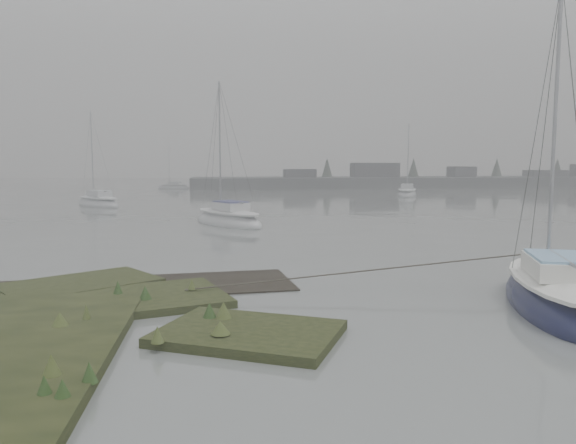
# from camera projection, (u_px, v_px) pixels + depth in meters

# --- Properties ---
(ground) EXTENTS (160.00, 160.00, 0.00)m
(ground) POSITION_uv_depth(u_px,v_px,m) (223.00, 209.00, 41.37)
(ground) COLOR slate
(ground) RESTS_ON ground
(far_shoreline) EXTENTS (60.00, 8.00, 4.15)m
(far_shoreline) POSITION_uv_depth(u_px,v_px,m) (422.00, 181.00, 75.87)
(far_shoreline) COLOR #4C4F51
(far_shoreline) RESTS_ON ground
(sailboat_main) EXTENTS (3.80, 6.39, 8.57)m
(sailboat_main) POSITION_uv_depth(u_px,v_px,m) (554.00, 297.00, 13.62)
(sailboat_main) COLOR #111435
(sailboat_main) RESTS_ON ground
(sailboat_white) EXTENTS (4.86, 6.25, 8.59)m
(sailboat_white) POSITION_uv_depth(u_px,v_px,m) (228.00, 220.00, 31.37)
(sailboat_white) COLOR silver
(sailboat_white) RESTS_ON ground
(sailboat_far_a) EXTENTS (4.96, 5.62, 8.01)m
(sailboat_far_a) POSITION_uv_depth(u_px,v_px,m) (98.00, 203.00, 44.36)
(sailboat_far_a) COLOR silver
(sailboat_far_a) RESTS_ON ground
(sailboat_far_b) EXTENTS (3.69, 5.91, 7.93)m
(sailboat_far_b) POSITION_uv_depth(u_px,v_px,m) (407.00, 194.00, 56.81)
(sailboat_far_b) COLOR silver
(sailboat_far_b) RESTS_ON ground
(sailboat_far_c) EXTENTS (4.55, 2.99, 6.13)m
(sailboat_far_c) POSITION_uv_depth(u_px,v_px,m) (174.00, 187.00, 71.93)
(sailboat_far_c) COLOR #B7BDC3
(sailboat_far_c) RESTS_ON ground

